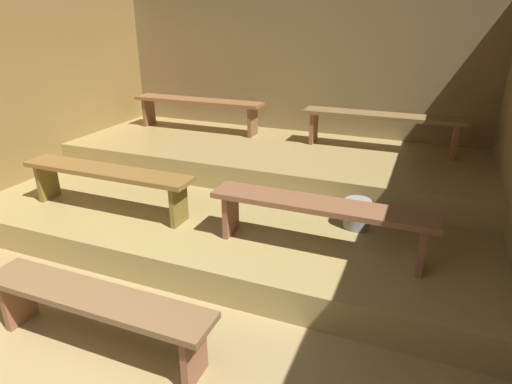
% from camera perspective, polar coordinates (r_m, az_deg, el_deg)
% --- Properties ---
extents(ground, '(6.12, 6.04, 0.08)m').
position_cam_1_polar(ground, '(4.56, -5.40, -7.57)').
color(ground, '#967E4F').
extents(wall_back, '(6.12, 0.06, 2.56)m').
position_cam_1_polar(wall_back, '(6.48, 5.20, 13.92)').
color(wall_back, olive).
rests_on(wall_back, ground).
extents(platform_lower, '(5.32, 3.48, 0.30)m').
position_cam_1_polar(platform_lower, '(5.19, -1.03, -1.22)').
color(platform_lower, '#9A854D').
rests_on(platform_lower, ground).
extents(platform_middle, '(5.32, 1.88, 0.30)m').
position_cam_1_polar(platform_middle, '(5.78, 2.06, 4.49)').
color(platform_middle, '#9D844D').
rests_on(platform_middle, platform_lower).
extents(bench_floor_center, '(1.77, 0.33, 0.46)m').
position_cam_1_polar(bench_floor_center, '(3.29, -20.30, -13.71)').
color(bench_floor_center, brown).
rests_on(bench_floor_center, ground).
extents(bench_lower_left, '(1.92, 0.33, 0.46)m').
position_cam_1_polar(bench_lower_left, '(4.72, -18.95, 1.90)').
color(bench_lower_left, brown).
rests_on(bench_lower_left, platform_lower).
extents(bench_lower_right, '(1.92, 0.33, 0.46)m').
position_cam_1_polar(bench_lower_right, '(3.73, 8.38, -2.55)').
color(bench_lower_right, brown).
rests_on(bench_lower_right, platform_lower).
extents(bench_middle_left, '(1.98, 0.33, 0.46)m').
position_cam_1_polar(bench_middle_left, '(6.54, -7.64, 11.23)').
color(bench_middle_left, brown).
rests_on(bench_middle_left, platform_middle).
extents(bench_middle_right, '(1.98, 0.33, 0.46)m').
position_cam_1_polar(bench_middle_right, '(5.75, 16.14, 8.98)').
color(bench_middle_right, brown).
rests_on(bench_middle_right, platform_middle).
extents(pail_lower, '(0.26, 0.26, 0.28)m').
position_cam_1_polar(pail_lower, '(4.30, 13.06, -2.77)').
color(pail_lower, gray).
rests_on(pail_lower, platform_lower).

